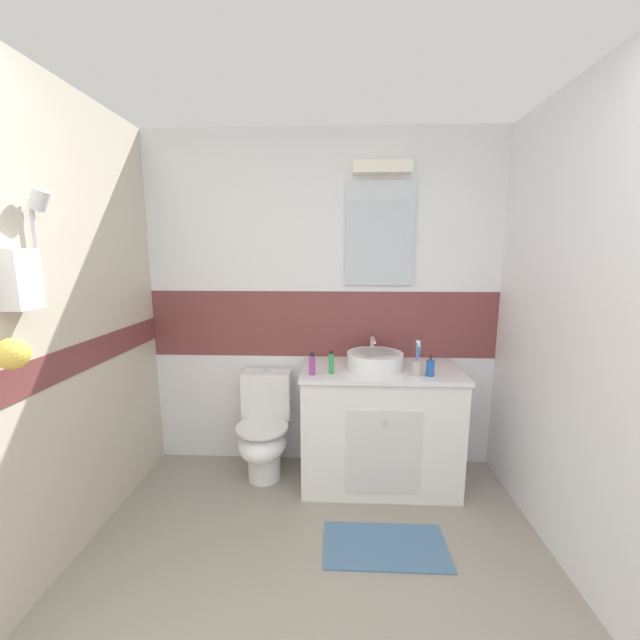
{
  "coord_description": "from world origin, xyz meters",
  "views": [
    {
      "loc": [
        0.11,
        -0.4,
        1.62
      ],
      "look_at": [
        0.01,
        1.83,
        1.23
      ],
      "focal_mm": 21.17,
      "sensor_mm": 36.0,
      "label": 1
    }
  ],
  "objects_px": {
    "sink_basin": "(375,359)",
    "toothbrush_cup": "(417,366)",
    "soap_dispenser": "(430,368)",
    "toothpaste_tube_upright": "(331,363)",
    "toilet": "(264,430)",
    "deodorant_spray_can": "(312,365)"
  },
  "relations": [
    {
      "from": "sink_basin",
      "to": "deodorant_spray_can",
      "type": "relative_size",
      "value": 2.95
    },
    {
      "from": "toilet",
      "to": "deodorant_spray_can",
      "type": "bearing_deg",
      "value": -29.2
    },
    {
      "from": "toothpaste_tube_upright",
      "to": "toilet",
      "type": "bearing_deg",
      "value": 159.72
    },
    {
      "from": "toothpaste_tube_upright",
      "to": "sink_basin",
      "type": "bearing_deg",
      "value": 26.95
    },
    {
      "from": "soap_dispenser",
      "to": "deodorant_spray_can",
      "type": "bearing_deg",
      "value": -179.44
    },
    {
      "from": "deodorant_spray_can",
      "to": "toothpaste_tube_upright",
      "type": "xyz_separation_m",
      "value": [
        0.12,
        0.02,
        0.0
      ]
    },
    {
      "from": "sink_basin",
      "to": "soap_dispenser",
      "type": "height_order",
      "value": "sink_basin"
    },
    {
      "from": "toothpaste_tube_upright",
      "to": "soap_dispenser",
      "type": "bearing_deg",
      "value": -1.49
    },
    {
      "from": "toothbrush_cup",
      "to": "deodorant_spray_can",
      "type": "distance_m",
      "value": 0.68
    },
    {
      "from": "toilet",
      "to": "toothpaste_tube_upright",
      "type": "bearing_deg",
      "value": -20.28
    },
    {
      "from": "sink_basin",
      "to": "toothbrush_cup",
      "type": "xyz_separation_m",
      "value": [
        0.26,
        -0.16,
        0.01
      ]
    },
    {
      "from": "sink_basin",
      "to": "soap_dispenser",
      "type": "xyz_separation_m",
      "value": [
        0.34,
        -0.17,
        -0.0
      ]
    },
    {
      "from": "toothbrush_cup",
      "to": "toothpaste_tube_upright",
      "type": "bearing_deg",
      "value": 179.29
    },
    {
      "from": "sink_basin",
      "to": "toothbrush_cup",
      "type": "bearing_deg",
      "value": -31.84
    },
    {
      "from": "deodorant_spray_can",
      "to": "toothbrush_cup",
      "type": "bearing_deg",
      "value": 1.45
    },
    {
      "from": "sink_basin",
      "to": "toilet",
      "type": "bearing_deg",
      "value": 177.92
    },
    {
      "from": "sink_basin",
      "to": "toothpaste_tube_upright",
      "type": "xyz_separation_m",
      "value": [
        -0.3,
        -0.15,
        0.02
      ]
    },
    {
      "from": "toothbrush_cup",
      "to": "soap_dispenser",
      "type": "relative_size",
      "value": 1.57
    },
    {
      "from": "toilet",
      "to": "deodorant_spray_can",
      "type": "xyz_separation_m",
      "value": [
        0.37,
        -0.2,
        0.56
      ]
    },
    {
      "from": "sink_basin",
      "to": "deodorant_spray_can",
      "type": "bearing_deg",
      "value": -157.34
    },
    {
      "from": "toothbrush_cup",
      "to": "soap_dispenser",
      "type": "height_order",
      "value": "toothbrush_cup"
    },
    {
      "from": "deodorant_spray_can",
      "to": "toothpaste_tube_upright",
      "type": "bearing_deg",
      "value": 11.07
    }
  ]
}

